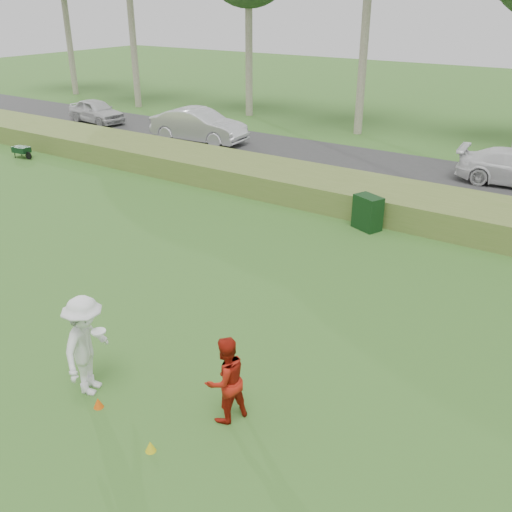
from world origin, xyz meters
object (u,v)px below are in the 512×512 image
Objects in this scene: player_red at (226,380)px; car_left at (96,111)px; player_white at (87,346)px; cone_orange at (98,403)px; car_mid at (199,125)px; utility_cabinet at (368,213)px; cone_yellow at (150,446)px.

car_left is at bearing -107.11° from player_red.
player_white is 1.08m from cone_orange.
player_red is 0.33× the size of car_mid.
utility_cabinet is at bearing -150.42° from player_red.
cone_orange reaches higher than cone_yellow.
cone_yellow is (1.60, -0.28, -0.00)m from cone_orange.
player_red is at bearing -144.68° from car_mid.
utility_cabinet is (-1.13, 11.39, 0.46)m from cone_yellow.
player_white is 1.22× the size of player_red.
car_mid is at bearing -119.56° from player_red.
car_mid reaches higher than player_red.
utility_cabinet is at bearing -122.31° from car_mid.
player_white is 10.86m from utility_cabinet.
utility_cabinet is (0.47, 11.11, 0.46)m from cone_orange.
utility_cabinet reaches higher than cone_yellow.
player_red is at bearing 68.16° from cone_yellow.
car_left is at bearing 27.51° from player_white.
cone_orange is 0.04× the size of car_mid.
player_red is at bearing -119.88° from car_left.
utility_cabinet is (-1.69, 9.99, -0.28)m from player_red.
car_left reaches higher than cone_yellow.
utility_cabinet is 21.37m from car_left.
player_white reaches higher than cone_yellow.
player_red is 10.14m from utility_cabinet.
car_mid is (-12.15, 6.24, 0.33)m from utility_cabinet.
cone_yellow is 0.04× the size of car_mid.
player_white reaches higher than cone_orange.
cone_orange is 20.93m from car_mid.
cone_orange is at bearing 169.94° from cone_yellow.
car_mid is (-11.69, 17.35, 0.80)m from cone_orange.
player_white is 2.36m from cone_yellow.
player_red is at bearing -57.48° from utility_cabinet.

